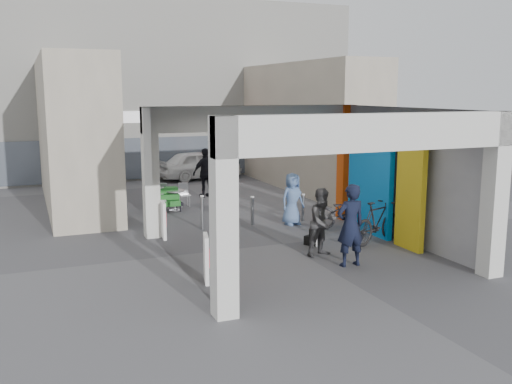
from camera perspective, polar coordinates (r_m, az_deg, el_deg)
name	(u,v)px	position (r m, az deg, el deg)	size (l,w,h in m)	color
ground	(284,244)	(14.85, 2.80, -5.19)	(90.00, 90.00, 0.00)	#56555A
arcade_canopy	(319,158)	(13.93, 6.32, 3.40)	(6.40, 6.45, 6.40)	silver
far_building	(159,89)	(27.65, -9.63, 10.09)	(18.00, 4.08, 8.00)	white
plaza_bldg_left	(73,133)	(20.59, -17.83, 5.67)	(2.00, 9.00, 5.00)	#B4A895
plaza_bldg_right	(307,127)	(23.09, 5.15, 6.53)	(2.00, 9.00, 5.00)	#B4A895
bollard_left	(202,213)	(16.34, -5.41, -2.07)	(0.09, 0.09, 0.97)	gray
bollard_center	(252,211)	(16.82, -0.38, -1.89)	(0.09, 0.09, 0.84)	gray
bollard_right	(303,208)	(17.41, 4.72, -1.56)	(0.09, 0.09, 0.81)	gray
advert_board_near	(206,258)	(11.86, -4.98, -6.62)	(0.21, 0.55, 1.00)	silver
advert_board_far	(164,220)	(15.46, -9.22, -2.76)	(0.15, 0.56, 1.00)	silver
cafe_set	(170,201)	(19.30, -8.60, -0.85)	(1.34, 1.09, 0.81)	#B3B3B8
produce_stand	(164,202)	(18.94, -9.20, -1.03)	(1.17, 0.63, 0.77)	black
crate_stack	(217,183)	(22.82, -3.88, 0.89)	(0.50, 0.42, 0.56)	#19591A
border_collie	(313,236)	(14.67, 5.68, -4.42)	(0.23, 0.45, 0.63)	black
man_with_dog	(350,225)	(12.95, 9.43, -3.30)	(0.68, 0.45, 1.88)	black
man_back_turned	(323,222)	(13.70, 6.70, -3.01)	(0.80, 0.62, 1.64)	#434346
man_elderly	(292,199)	(16.82, 3.64, -0.69)	(0.75, 0.49, 1.54)	#5A7AB0
man_crates	(206,173)	(21.25, -5.01, 1.93)	(1.07, 0.45, 1.83)	black
bicycle_front	(347,212)	(16.41, 9.05, -2.00)	(0.68, 1.94, 1.02)	black
bicycle_rear	(377,222)	(15.15, 12.04, -2.92)	(0.52, 1.86, 1.12)	black
white_van	(200,165)	(25.74, -5.65, 2.74)	(1.53, 3.81, 1.30)	white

